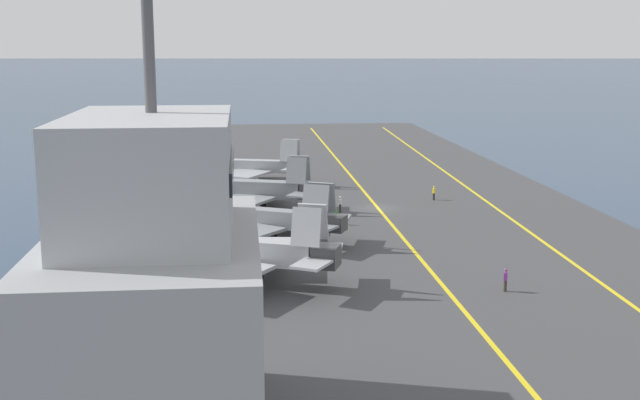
{
  "coord_description": "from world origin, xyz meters",
  "views": [
    {
      "loc": [
        -85.74,
        14.87,
        18.3
      ],
      "look_at": [
        -7.37,
        7.18,
        2.9
      ],
      "focal_mm": 45.0,
      "sensor_mm": 36.0,
      "label": 1
    }
  ],
  "objects_px": {
    "parked_jet_nearest": "(243,251)",
    "island_tower": "(156,311)",
    "crew_white_vest": "(340,204)",
    "parked_jet_second": "(260,217)",
    "parked_jet_fourth": "(251,166)",
    "crew_yellow_vest": "(434,192)",
    "crew_green_vest": "(335,215)",
    "parked_jet_third": "(253,189)",
    "crew_purple_vest": "(505,279)"
  },
  "relations": [
    {
      "from": "parked_jet_nearest",
      "to": "crew_purple_vest",
      "type": "distance_m",
      "value": 19.55
    },
    {
      "from": "parked_jet_nearest",
      "to": "crew_yellow_vest",
      "type": "height_order",
      "value": "parked_jet_nearest"
    },
    {
      "from": "crew_green_vest",
      "to": "crew_yellow_vest",
      "type": "height_order",
      "value": "crew_green_vest"
    },
    {
      "from": "parked_jet_second",
      "to": "crew_green_vest",
      "type": "xyz_separation_m",
      "value": [
        6.42,
        -7.67,
        -1.31
      ]
    },
    {
      "from": "parked_jet_nearest",
      "to": "crew_green_vest",
      "type": "xyz_separation_m",
      "value": [
        19.69,
        -9.32,
        -1.65
      ]
    },
    {
      "from": "parked_jet_fourth",
      "to": "crew_yellow_vest",
      "type": "xyz_separation_m",
      "value": [
        -12.11,
        -20.97,
        -1.58
      ]
    },
    {
      "from": "parked_jet_second",
      "to": "crew_purple_vest",
      "type": "bearing_deg",
      "value": -133.93
    },
    {
      "from": "parked_jet_fourth",
      "to": "crew_yellow_vest",
      "type": "relative_size",
      "value": 9.4
    },
    {
      "from": "parked_jet_second",
      "to": "crew_green_vest",
      "type": "height_order",
      "value": "parked_jet_second"
    },
    {
      "from": "parked_jet_second",
      "to": "crew_green_vest",
      "type": "distance_m",
      "value": 10.09
    },
    {
      "from": "crew_green_vest",
      "to": "island_tower",
      "type": "height_order",
      "value": "island_tower"
    },
    {
      "from": "parked_jet_nearest",
      "to": "crew_yellow_vest",
      "type": "relative_size",
      "value": 9.42
    },
    {
      "from": "crew_green_vest",
      "to": "island_tower",
      "type": "distance_m",
      "value": 46.67
    },
    {
      "from": "crew_green_vest",
      "to": "crew_yellow_vest",
      "type": "relative_size",
      "value": 1.07
    },
    {
      "from": "island_tower",
      "to": "parked_jet_fourth",
      "type": "bearing_deg",
      "value": -4.2
    },
    {
      "from": "parked_jet_nearest",
      "to": "island_tower",
      "type": "distance_m",
      "value": 25.35
    },
    {
      "from": "parked_jet_nearest",
      "to": "island_tower",
      "type": "xyz_separation_m",
      "value": [
        -24.77,
        3.76,
        3.86
      ]
    },
    {
      "from": "crew_purple_vest",
      "to": "island_tower",
      "type": "relative_size",
      "value": 0.08
    },
    {
      "from": "parked_jet_third",
      "to": "island_tower",
      "type": "height_order",
      "value": "island_tower"
    },
    {
      "from": "crew_green_vest",
      "to": "crew_white_vest",
      "type": "xyz_separation_m",
      "value": [
        5.67,
        -1.18,
        0.02
      ]
    },
    {
      "from": "crew_purple_vest",
      "to": "parked_jet_fourth",
      "type": "bearing_deg",
      "value": 20.82
    },
    {
      "from": "island_tower",
      "to": "parked_jet_third",
      "type": "bearing_deg",
      "value": -5.35
    },
    {
      "from": "parked_jet_nearest",
      "to": "island_tower",
      "type": "height_order",
      "value": "island_tower"
    },
    {
      "from": "crew_white_vest",
      "to": "crew_purple_vest",
      "type": "height_order",
      "value": "crew_white_vest"
    },
    {
      "from": "parked_jet_fourth",
      "to": "parked_jet_third",
      "type": "bearing_deg",
      "value": 179.6
    },
    {
      "from": "crew_white_vest",
      "to": "crew_yellow_vest",
      "type": "bearing_deg",
      "value": -62.92
    },
    {
      "from": "parked_jet_third",
      "to": "crew_yellow_vest",
      "type": "distance_m",
      "value": 21.47
    },
    {
      "from": "parked_jet_third",
      "to": "crew_purple_vest",
      "type": "height_order",
      "value": "parked_jet_third"
    },
    {
      "from": "crew_green_vest",
      "to": "crew_yellow_vest",
      "type": "bearing_deg",
      "value": -47.9
    },
    {
      "from": "parked_jet_nearest",
      "to": "parked_jet_second",
      "type": "distance_m",
      "value": 13.37
    },
    {
      "from": "crew_white_vest",
      "to": "island_tower",
      "type": "bearing_deg",
      "value": 164.12
    },
    {
      "from": "crew_yellow_vest",
      "to": "parked_jet_third",
      "type": "bearing_deg",
      "value": 100.18
    },
    {
      "from": "parked_jet_third",
      "to": "crew_green_vest",
      "type": "xyz_separation_m",
      "value": [
        -7.88,
        -8.18,
        -1.38
      ]
    },
    {
      "from": "island_tower",
      "to": "parked_jet_second",
      "type": "bearing_deg",
      "value": -8.08
    },
    {
      "from": "parked_jet_second",
      "to": "crew_yellow_vest",
      "type": "distance_m",
      "value": 27.43
    },
    {
      "from": "crew_white_vest",
      "to": "island_tower",
      "type": "height_order",
      "value": "island_tower"
    },
    {
      "from": "parked_jet_second",
      "to": "crew_green_vest",
      "type": "relative_size",
      "value": 9.59
    },
    {
      "from": "parked_jet_third",
      "to": "island_tower",
      "type": "distance_m",
      "value": 52.72
    },
    {
      "from": "parked_jet_nearest",
      "to": "crew_yellow_vest",
      "type": "distance_m",
      "value": 38.46
    },
    {
      "from": "parked_jet_third",
      "to": "crew_purple_vest",
      "type": "distance_m",
      "value": 36.01
    },
    {
      "from": "parked_jet_nearest",
      "to": "parked_jet_third",
      "type": "distance_m",
      "value": 27.59
    },
    {
      "from": "crew_yellow_vest",
      "to": "island_tower",
      "type": "height_order",
      "value": "island_tower"
    },
    {
      "from": "crew_white_vest",
      "to": "island_tower",
      "type": "distance_m",
      "value": 52.4
    },
    {
      "from": "parked_jet_nearest",
      "to": "crew_white_vest",
      "type": "bearing_deg",
      "value": -22.49
    },
    {
      "from": "parked_jet_second",
      "to": "parked_jet_fourth",
      "type": "bearing_deg",
      "value": 0.74
    },
    {
      "from": "parked_jet_third",
      "to": "crew_green_vest",
      "type": "bearing_deg",
      "value": -133.93
    },
    {
      "from": "parked_jet_second",
      "to": "crew_purple_vest",
      "type": "relative_size",
      "value": 9.66
    },
    {
      "from": "crew_purple_vest",
      "to": "crew_green_vest",
      "type": "bearing_deg",
      "value": 22.9
    },
    {
      "from": "parked_jet_second",
      "to": "parked_jet_fourth",
      "type": "distance_m",
      "value": 30.2
    },
    {
      "from": "parked_jet_nearest",
      "to": "island_tower",
      "type": "relative_size",
      "value": 0.7
    }
  ]
}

